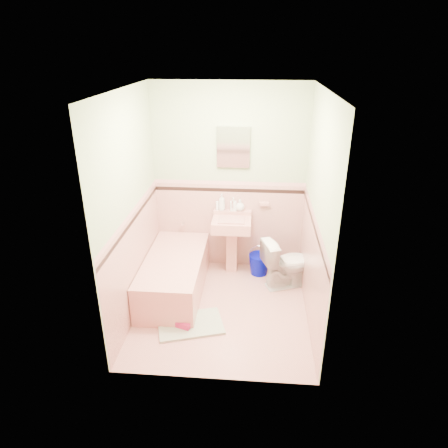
# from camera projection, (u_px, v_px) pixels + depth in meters

# --- Properties ---
(floor) EXTENTS (2.20, 2.20, 0.00)m
(floor) POSITION_uv_depth(u_px,v_px,m) (222.00, 309.00, 4.82)
(floor) COLOR tan
(floor) RESTS_ON ground
(ceiling) EXTENTS (2.20, 2.20, 0.00)m
(ceiling) POSITION_uv_depth(u_px,v_px,m) (222.00, 90.00, 3.80)
(ceiling) COLOR white
(ceiling) RESTS_ON ground
(wall_back) EXTENTS (2.50, 0.00, 2.50)m
(wall_back) POSITION_uv_depth(u_px,v_px,m) (229.00, 180.00, 5.31)
(wall_back) COLOR beige
(wall_back) RESTS_ON ground
(wall_front) EXTENTS (2.50, 0.00, 2.50)m
(wall_front) POSITION_uv_depth(u_px,v_px,m) (210.00, 263.00, 3.31)
(wall_front) COLOR beige
(wall_front) RESTS_ON ground
(wall_left) EXTENTS (0.00, 2.50, 2.50)m
(wall_left) POSITION_uv_depth(u_px,v_px,m) (130.00, 209.00, 4.39)
(wall_left) COLOR beige
(wall_left) RESTS_ON ground
(wall_right) EXTENTS (0.00, 2.50, 2.50)m
(wall_right) POSITION_uv_depth(u_px,v_px,m) (317.00, 215.00, 4.23)
(wall_right) COLOR beige
(wall_right) RESTS_ON ground
(wainscot_back) EXTENTS (2.00, 0.00, 2.00)m
(wainscot_back) POSITION_uv_depth(u_px,v_px,m) (229.00, 226.00, 5.57)
(wainscot_back) COLOR #D3968E
(wainscot_back) RESTS_ON ground
(wainscot_front) EXTENTS (2.00, 0.00, 2.00)m
(wainscot_front) POSITION_uv_depth(u_px,v_px,m) (212.00, 326.00, 3.59)
(wainscot_front) COLOR #D3968E
(wainscot_front) RESTS_ON ground
(wainscot_left) EXTENTS (0.00, 2.20, 2.20)m
(wainscot_left) POSITION_uv_depth(u_px,v_px,m) (137.00, 262.00, 4.65)
(wainscot_left) COLOR #D3968E
(wainscot_left) RESTS_ON ground
(wainscot_right) EXTENTS (0.00, 2.20, 2.20)m
(wainscot_right) POSITION_uv_depth(u_px,v_px,m) (310.00, 269.00, 4.50)
(wainscot_right) COLOR #D3968E
(wainscot_right) RESTS_ON ground
(accent_back) EXTENTS (2.00, 0.00, 2.00)m
(accent_back) POSITION_uv_depth(u_px,v_px,m) (229.00, 190.00, 5.35)
(accent_back) COLOR black
(accent_back) RESTS_ON ground
(accent_front) EXTENTS (2.00, 0.00, 2.00)m
(accent_front) POSITION_uv_depth(u_px,v_px,m) (211.00, 276.00, 3.38)
(accent_front) COLOR black
(accent_front) RESTS_ON ground
(accent_left) EXTENTS (0.00, 2.20, 2.20)m
(accent_left) POSITION_uv_depth(u_px,v_px,m) (133.00, 220.00, 4.44)
(accent_left) COLOR black
(accent_left) RESTS_ON ground
(accent_right) EXTENTS (0.00, 2.20, 2.20)m
(accent_right) POSITION_uv_depth(u_px,v_px,m) (314.00, 226.00, 4.29)
(accent_right) COLOR black
(accent_right) RESTS_ON ground
(cap_back) EXTENTS (2.00, 0.00, 2.00)m
(cap_back) POSITION_uv_depth(u_px,v_px,m) (229.00, 183.00, 5.31)
(cap_back) COLOR #D19592
(cap_back) RESTS_ON ground
(cap_front) EXTENTS (2.00, 0.00, 2.00)m
(cap_front) POSITION_uv_depth(u_px,v_px,m) (211.00, 265.00, 3.34)
(cap_front) COLOR #D19592
(cap_front) RESTS_ON ground
(cap_left) EXTENTS (0.00, 2.20, 2.20)m
(cap_left) POSITION_uv_depth(u_px,v_px,m) (132.00, 212.00, 4.40)
(cap_left) COLOR #D19592
(cap_left) RESTS_ON ground
(cap_right) EXTENTS (0.00, 2.20, 2.20)m
(cap_right) POSITION_uv_depth(u_px,v_px,m) (315.00, 218.00, 4.25)
(cap_right) COLOR #D19592
(cap_right) RESTS_ON ground
(bathtub) EXTENTS (0.70, 1.50, 0.45)m
(bathtub) POSITION_uv_depth(u_px,v_px,m) (175.00, 276.00, 5.08)
(bathtub) COLOR tan
(bathtub) RESTS_ON floor
(tub_faucet) EXTENTS (0.04, 0.12, 0.04)m
(tub_faucet) POSITION_uv_depth(u_px,v_px,m) (183.00, 223.00, 5.57)
(tub_faucet) COLOR silver
(tub_faucet) RESTS_ON wall_back
(sink) EXTENTS (0.51, 0.48, 0.80)m
(sink) POSITION_uv_depth(u_px,v_px,m) (231.00, 246.00, 5.44)
(sink) COLOR tan
(sink) RESTS_ON floor
(sink_faucet) EXTENTS (0.02, 0.02, 0.10)m
(sink_faucet) POSITION_uv_depth(u_px,v_px,m) (232.00, 204.00, 5.34)
(sink_faucet) COLOR silver
(sink_faucet) RESTS_ON sink
(medicine_cabinet) EXTENTS (0.42, 0.04, 0.52)m
(medicine_cabinet) POSITION_uv_depth(u_px,v_px,m) (233.00, 147.00, 5.10)
(medicine_cabinet) COLOR white
(medicine_cabinet) RESTS_ON wall_back
(soap_dish) EXTENTS (0.12, 0.07, 0.04)m
(soap_dish) POSITION_uv_depth(u_px,v_px,m) (264.00, 204.00, 5.36)
(soap_dish) COLOR tan
(soap_dish) RESTS_ON wall_back
(soap_bottle_left) EXTENTS (0.11, 0.11, 0.22)m
(soap_bottle_left) POSITION_uv_depth(u_px,v_px,m) (222.00, 202.00, 5.38)
(soap_bottle_left) COLOR #B2B2B2
(soap_bottle_left) RESTS_ON sink
(soap_bottle_mid) EXTENTS (0.09, 0.09, 0.18)m
(soap_bottle_mid) POSITION_uv_depth(u_px,v_px,m) (233.00, 204.00, 5.38)
(soap_bottle_mid) COLOR #B2B2B2
(soap_bottle_mid) RESTS_ON sink
(soap_bottle_right) EXTENTS (0.16, 0.16, 0.15)m
(soap_bottle_right) POSITION_uv_depth(u_px,v_px,m) (240.00, 205.00, 5.38)
(soap_bottle_right) COLOR #B2B2B2
(soap_bottle_right) RESTS_ON sink
(tube) EXTENTS (0.04, 0.04, 0.12)m
(tube) POSITION_uv_depth(u_px,v_px,m) (217.00, 206.00, 5.41)
(tube) COLOR white
(tube) RESTS_ON sink
(toilet) EXTENTS (0.73, 0.57, 0.66)m
(toilet) POSITION_uv_depth(u_px,v_px,m) (287.00, 263.00, 5.17)
(toilet) COLOR white
(toilet) RESTS_ON floor
(bucket) EXTENTS (0.35, 0.35, 0.28)m
(bucket) POSITION_uv_depth(u_px,v_px,m) (259.00, 264.00, 5.51)
(bucket) COLOR #00059E
(bucket) RESTS_ON floor
(bath_mat) EXTENTS (0.82, 0.66, 0.03)m
(bath_mat) POSITION_uv_depth(u_px,v_px,m) (190.00, 324.00, 4.53)
(bath_mat) COLOR gray
(bath_mat) RESTS_ON floor
(shoe) EXTENTS (0.18, 0.12, 0.06)m
(shoe) POSITION_uv_depth(u_px,v_px,m) (183.00, 325.00, 4.45)
(shoe) COLOR #BF1E59
(shoe) RESTS_ON bath_mat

